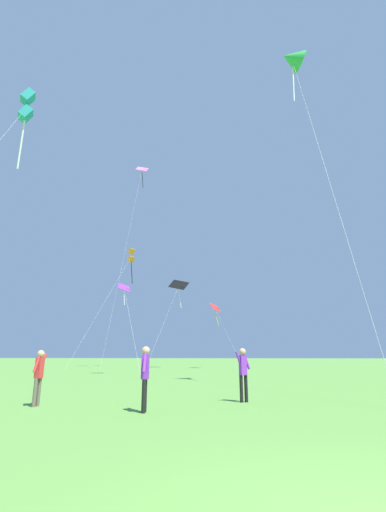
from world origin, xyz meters
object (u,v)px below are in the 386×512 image
at_px(kite_orange_box, 131,256).
at_px(person_with_spool, 39,372).
at_px(kite_red_high, 216,311).
at_px(kite_purple_streamer, 125,292).
at_px(kite_green_small, 292,59).
at_px(kite_black_large, 179,289).
at_px(kite_teal_box, 26,108).
at_px(person_near_tree, 243,369).
at_px(kite_pink_low, 141,178).
at_px(person_far_back, 145,372).

xyz_separation_m(kite_orange_box, person_with_spool, (9.11, -37.64, -14.02)).
xyz_separation_m(kite_red_high, kite_purple_streamer, (-6.36, -14.72, -0.07)).
xyz_separation_m(kite_green_small, kite_black_large, (-10.81, 26.29, -8.20)).
xyz_separation_m(kite_teal_box, person_near_tree, (12.85, -5.66, -15.34)).
bearing_deg(person_near_tree, kite_black_large, 103.31).
relative_size(kite_teal_box, kite_purple_streamer, 2.47).
distance_m(kite_pink_low, person_near_tree, 39.41).
xyz_separation_m(kite_green_small, person_near_tree, (-3.37, -5.13, -16.56)).
bearing_deg(kite_purple_streamer, person_near_tree, -59.65).
height_order(person_with_spool, person_near_tree, person_near_tree).
bearing_deg(person_near_tree, kite_purple_streamer, 120.35).
bearing_deg(person_far_back, kite_black_large, 98.16).
bearing_deg(kite_green_small, kite_purple_streamer, 140.01).
relative_size(kite_green_small, person_near_tree, 11.17).
relative_size(kite_black_large, person_far_back, 6.48).
distance_m(kite_teal_box, kite_pink_low, 25.16).
bearing_deg(kite_green_small, person_far_back, -127.92).
bearing_deg(kite_green_small, kite_orange_box, 120.94).
bearing_deg(kite_red_high, kite_teal_box, -112.15).
bearing_deg(kite_purple_streamer, person_far_back, -70.03).
relative_size(kite_black_large, kite_pink_low, 0.41).
relative_size(kite_pink_low, person_near_tree, 15.76).
bearing_deg(person_far_back, kite_red_high, 90.40).
distance_m(kite_teal_box, person_with_spool, 18.43).
distance_m(kite_teal_box, kite_orange_box, 30.31).
relative_size(kite_pink_low, kite_orange_box, 1.60).
distance_m(kite_black_large, person_far_back, 35.27).
distance_m(kite_black_large, person_near_tree, 33.35).
distance_m(kite_purple_streamer, person_far_back, 20.02).
relative_size(person_far_back, person_near_tree, 1.01).
bearing_deg(kite_red_high, kite_black_large, 167.11).
distance_m(kite_pink_low, kite_purple_streamer, 22.64).
bearing_deg(person_with_spool, kite_red_high, 84.40).
distance_m(person_with_spool, person_far_back, 3.45).
distance_m(kite_red_high, person_far_back, 33.30).
bearing_deg(kite_teal_box, kite_red_high, 67.85).
distance_m(kite_green_small, person_far_back, 19.17).
distance_m(person_far_back, person_near_tree, 3.58).
relative_size(kite_red_high, kite_pink_low, 0.33).
xyz_separation_m(kite_teal_box, kite_red_high, (10.05, 24.70, -9.93)).
height_order(person_with_spool, person_far_back, person_far_back).
xyz_separation_m(kite_teal_box, kite_orange_box, (-2.20, 30.20, -1.36)).
relative_size(kite_orange_box, kite_purple_streamer, 2.27).
distance_m(kite_teal_box, person_near_tree, 20.80).
bearing_deg(kite_orange_box, kite_pink_low, -66.21).
relative_size(kite_green_small, person_far_back, 11.11).
xyz_separation_m(kite_pink_low, kite_purple_streamer, (3.17, -14.04, -17.47)).
relative_size(kite_purple_streamer, person_far_back, 4.32).
relative_size(kite_pink_low, person_with_spool, 16.50).
xyz_separation_m(kite_orange_box, kite_purple_streamer, (5.90, -20.23, -8.63)).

